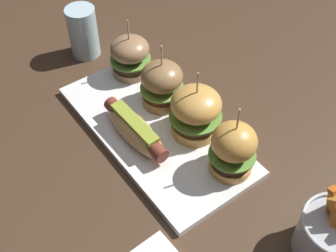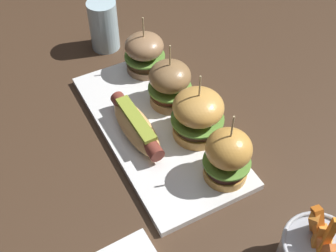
% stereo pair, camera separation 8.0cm
% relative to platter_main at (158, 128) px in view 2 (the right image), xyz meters
% --- Properties ---
extents(ground_plane, '(3.00, 3.00, 0.00)m').
position_rel_platter_main_xyz_m(ground_plane, '(0.00, 0.00, -0.01)').
color(ground_plane, '#422D1E').
extents(platter_main, '(0.42, 0.20, 0.01)m').
position_rel_platter_main_xyz_m(platter_main, '(0.00, 0.00, 0.00)').
color(platter_main, white).
rests_on(platter_main, ground).
extents(hot_dog, '(0.17, 0.06, 0.05)m').
position_rel_platter_main_xyz_m(hot_dog, '(0.00, -0.04, 0.03)').
color(hot_dog, '#DFAA63').
rests_on(hot_dog, platter_main).
extents(slider_far_left, '(0.09, 0.09, 0.13)m').
position_rel_platter_main_xyz_m(slider_far_left, '(-0.16, 0.05, 0.05)').
color(slider_far_left, '#97704C').
rests_on(slider_far_left, platter_main).
extents(slider_center_left, '(0.09, 0.09, 0.14)m').
position_rel_platter_main_xyz_m(slider_center_left, '(-0.05, 0.05, 0.06)').
color(slider_center_left, olive).
rests_on(slider_center_left, platter_main).
extents(slider_center_right, '(0.10, 0.10, 0.14)m').
position_rel_platter_main_xyz_m(slider_center_right, '(0.05, 0.06, 0.06)').
color(slider_center_right, gold).
rests_on(slider_center_right, platter_main).
extents(slider_far_right, '(0.08, 0.08, 0.15)m').
position_rel_platter_main_xyz_m(slider_far_right, '(0.16, 0.05, 0.06)').
color(slider_far_right, gold).
rests_on(slider_far_right, platter_main).
extents(water_glass, '(0.07, 0.07, 0.12)m').
position_rel_platter_main_xyz_m(water_glass, '(-0.30, 0.01, 0.05)').
color(water_glass, silver).
rests_on(water_glass, ground).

